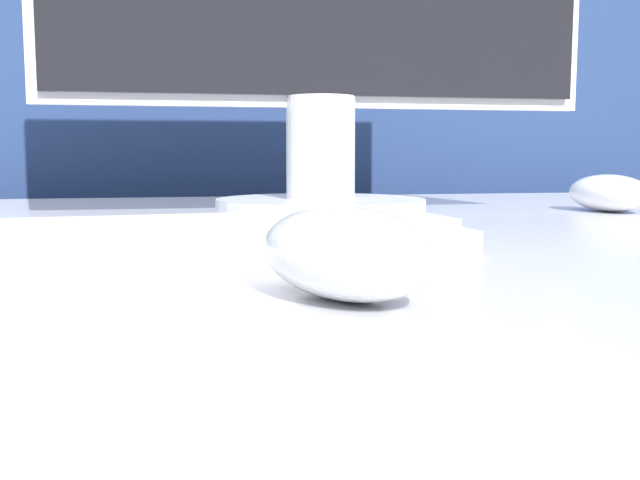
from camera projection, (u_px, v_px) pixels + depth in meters
The scene contains 4 objects.
partition_panel at pixel (214, 193), 1.32m from camera, with size 5.00×0.03×1.45m.
computer_mouse_near at pixel (335, 253), 0.35m from camera, with size 0.10×0.13×0.04m.
keyboard at pixel (159, 239), 0.50m from camera, with size 0.43×0.16×0.02m.
computer_mouse_far at pixel (609, 193), 0.88m from camera, with size 0.08×0.13×0.04m.
Camera 1 is at (-0.08, -0.64, 0.80)m, focal length 42.00 mm.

